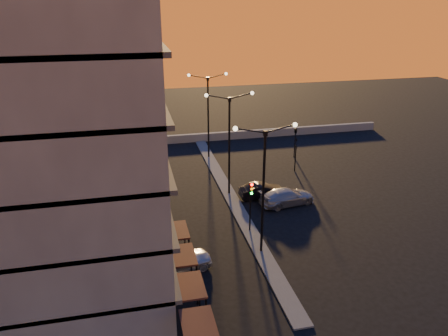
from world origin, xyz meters
TOP-DOWN VIEW (x-y plane):
  - ground at (0.00, 0.00)m, footprint 120.00×120.00m
  - sidewalk_west at (-10.50, 4.00)m, footprint 5.00×40.00m
  - median at (0.00, 10.00)m, footprint 1.20×36.00m
  - parapet at (2.00, 26.00)m, footprint 44.00×0.50m
  - building at (-14.00, 0.03)m, footprint 14.35×17.08m
  - streetlamp_near at (0.00, 0.00)m, footprint 4.32×0.32m
  - streetlamp_mid at (0.00, 10.00)m, footprint 4.32×0.32m
  - streetlamp_far at (0.00, 20.00)m, footprint 4.32×0.32m
  - traffic_light_main at (0.00, 2.87)m, footprint 0.28×0.44m
  - signal_east_a at (8.00, 14.00)m, footprint 0.13×0.16m
  - signal_east_b at (9.50, 18.00)m, footprint 0.42×1.99m
  - car_hatchback at (-6.12, -1.00)m, footprint 4.93×2.87m
  - car_sedan at (2.73, 8.62)m, footprint 4.14×1.51m
  - car_wagon at (4.50, 6.85)m, footprint 5.28×2.86m

SIDE VIEW (x-z plane):
  - ground at x=0.00m, z-range 0.00..0.00m
  - sidewalk_west at x=-10.50m, z-range 0.00..0.12m
  - median at x=0.00m, z-range 0.00..0.12m
  - parapet at x=2.00m, z-range 0.00..1.00m
  - car_sedan at x=2.73m, z-range 0.00..1.36m
  - car_wagon at x=4.50m, z-range 0.00..1.45m
  - car_hatchback at x=-6.12m, z-range 0.00..1.58m
  - signal_east_a at x=8.00m, z-range 0.13..3.73m
  - traffic_light_main at x=0.00m, z-range 0.76..5.01m
  - signal_east_b at x=9.50m, z-range 1.30..4.90m
  - streetlamp_near at x=0.00m, z-range 0.84..10.35m
  - streetlamp_mid at x=0.00m, z-range 0.84..10.35m
  - streetlamp_far at x=0.00m, z-range 0.84..10.35m
  - building at x=-14.00m, z-range -0.59..24.41m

